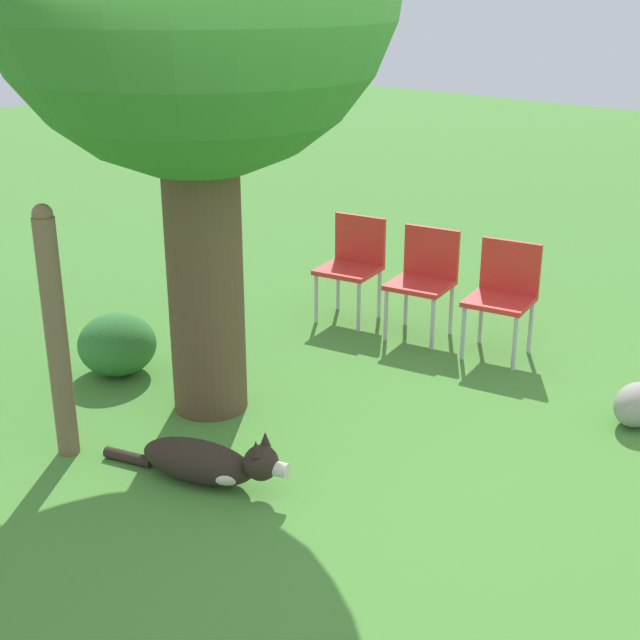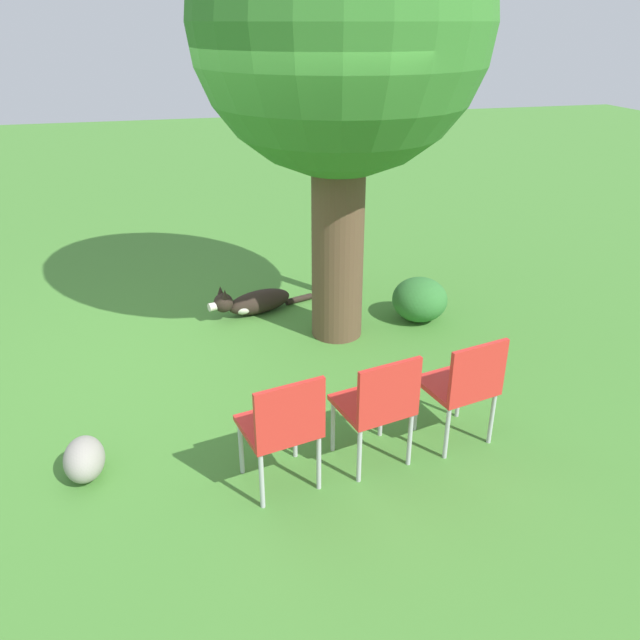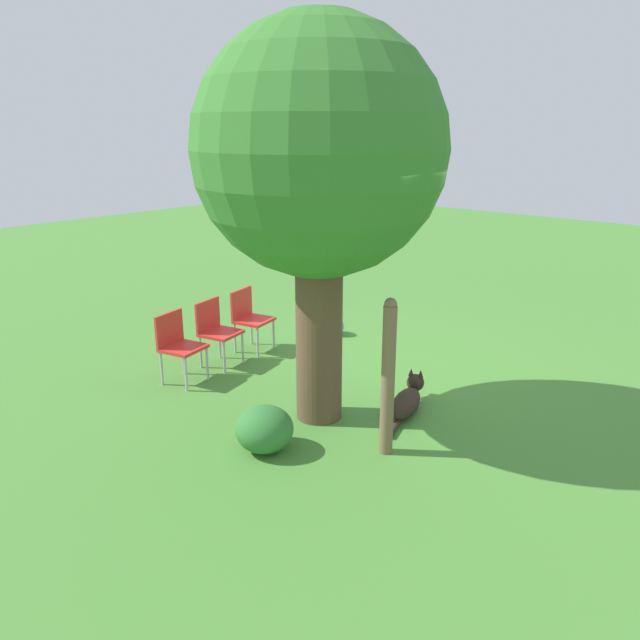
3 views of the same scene
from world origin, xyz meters
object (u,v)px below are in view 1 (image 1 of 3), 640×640
(red_chair_0, at_px, (504,290))
(red_chair_1, at_px, (424,275))
(red_chair_2, at_px, (353,260))
(dog, at_px, (209,462))
(fence_post, at_px, (56,333))

(red_chair_0, distance_m, red_chair_1, 0.64)
(red_chair_1, xyz_separation_m, red_chair_2, (-0.08, 0.64, 0.00))
(red_chair_1, bearing_deg, dog, -2.65)
(dog, bearing_deg, red_chair_2, 95.11)
(red_chair_2, bearing_deg, red_chair_0, 85.32)
(red_chair_1, relative_size, red_chair_2, 1.00)
(fence_post, height_order, red_chair_2, fence_post)
(red_chair_0, bearing_deg, fence_post, -31.96)
(fence_post, height_order, red_chair_1, fence_post)
(dog, bearing_deg, red_chair_1, 81.29)
(fence_post, xyz_separation_m, red_chair_2, (2.79, 0.21, -0.26))
(dog, xyz_separation_m, fence_post, (-0.33, 0.86, 0.62))
(dog, height_order, fence_post, fence_post)
(fence_post, relative_size, red_chair_2, 1.79)
(dog, relative_size, fence_post, 0.76)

